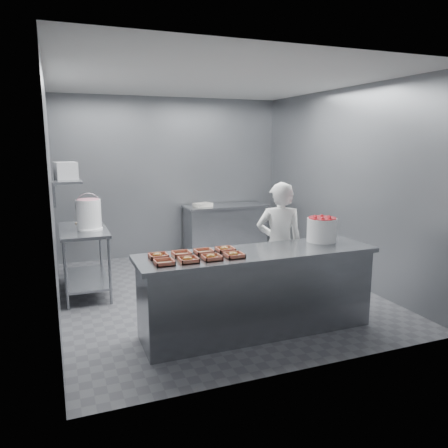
{
  "coord_description": "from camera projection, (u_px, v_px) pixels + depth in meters",
  "views": [
    {
      "loc": [
        -1.96,
        -5.4,
        2.06
      ],
      "look_at": [
        0.06,
        -0.2,
        0.98
      ],
      "focal_mm": 35.0,
      "sensor_mm": 36.0,
      "label": 1
    }
  ],
  "objects": [
    {
      "name": "wall_left",
      "position": [
        52.0,
        198.0,
        5.05
      ],
      "size": [
        0.04,
        4.5,
        2.8
      ],
      "primitive_type": "cube",
      "color": "slate",
      "rests_on": "ground"
    },
    {
      "name": "back_counter",
      "position": [
        225.0,
        229.0,
        8.0
      ],
      "size": [
        1.5,
        0.6,
        0.9
      ],
      "color": "slate",
      "rests_on": "ground"
    },
    {
      "name": "wall_right",
      "position": [
        341.0,
        185.0,
        6.48
      ],
      "size": [
        0.04,
        4.5,
        2.8
      ],
      "primitive_type": "cube",
      "color": "slate",
      "rests_on": "ground"
    },
    {
      "name": "tray_6",
      "position": [
        204.0,
        252.0,
        4.53
      ],
      "size": [
        0.19,
        0.18,
        0.04
      ],
      "color": "tan",
      "rests_on": "service_counter"
    },
    {
      "name": "worker",
      "position": [
        279.0,
        245.0,
        5.4
      ],
      "size": [
        0.67,
        0.56,
        1.56
      ],
      "primitive_type": "imported",
      "rotation": [
        0.0,
        0.0,
        2.76
      ],
      "color": "white",
      "rests_on": "ground"
    },
    {
      "name": "glaze_bucket",
      "position": [
        89.0,
        214.0,
        5.71
      ],
      "size": [
        0.33,
        0.32,
        0.49
      ],
      "color": "white",
      "rests_on": "prep_table"
    },
    {
      "name": "wall_back",
      "position": [
        172.0,
        178.0,
        7.83
      ],
      "size": [
        4.0,
        0.04,
        2.8
      ],
      "primitive_type": "cube",
      "color": "slate",
      "rests_on": "ground"
    },
    {
      "name": "tray_1",
      "position": [
        188.0,
        259.0,
        4.22
      ],
      "size": [
        0.19,
        0.18,
        0.06
      ],
      "color": "tan",
      "rests_on": "service_counter"
    },
    {
      "name": "tray_4",
      "position": [
        158.0,
        256.0,
        4.36
      ],
      "size": [
        0.19,
        0.18,
        0.06
      ],
      "color": "tan",
      "rests_on": "service_counter"
    },
    {
      "name": "paper_stack",
      "position": [
        203.0,
        205.0,
        7.76
      ],
      "size": [
        0.34,
        0.27,
        0.06
      ],
      "primitive_type": "cube",
      "rotation": [
        0.0,
        0.0,
        0.19
      ],
      "color": "silver",
      "rests_on": "back_counter"
    },
    {
      "name": "wall_shelf",
      "position": [
        66.0,
        180.0,
        5.64
      ],
      "size": [
        0.35,
        0.9,
        0.03
      ],
      "primitive_type": "cube",
      "color": "slate",
      "rests_on": "wall_left"
    },
    {
      "name": "ceiling",
      "position": [
        214.0,
        80.0,
        5.5
      ],
      "size": [
        4.5,
        4.5,
        0.0
      ],
      "primitive_type": "plane",
      "rotation": [
        3.14,
        0.0,
        0.0
      ],
      "color": "white",
      "rests_on": "wall_back"
    },
    {
      "name": "tray_7",
      "position": [
        225.0,
        249.0,
        4.62
      ],
      "size": [
        0.19,
        0.18,
        0.06
      ],
      "color": "tan",
      "rests_on": "service_counter"
    },
    {
      "name": "tray_0",
      "position": [
        164.0,
        262.0,
        4.14
      ],
      "size": [
        0.19,
        0.18,
        0.04
      ],
      "color": "tan",
      "rests_on": "service_counter"
    },
    {
      "name": "rag",
      "position": [
        81.0,
        223.0,
        6.14
      ],
      "size": [
        0.16,
        0.14,
        0.02
      ],
      "primitive_type": "cube",
      "rotation": [
        0.0,
        0.0,
        0.23
      ],
      "color": "#CCB28C",
      "rests_on": "prep_table"
    },
    {
      "name": "strawberry_tub",
      "position": [
        322.0,
        229.0,
        5.05
      ],
      "size": [
        0.34,
        0.34,
        0.28
      ],
      "color": "white",
      "rests_on": "service_counter"
    },
    {
      "name": "tray_5",
      "position": [
        182.0,
        254.0,
        4.45
      ],
      "size": [
        0.19,
        0.18,
        0.04
      ],
      "color": "tan",
      "rests_on": "service_counter"
    },
    {
      "name": "tray_3",
      "position": [
        234.0,
        255.0,
        4.39
      ],
      "size": [
        0.19,
        0.18,
        0.06
      ],
      "color": "tan",
      "rests_on": "service_counter"
    },
    {
      "name": "appliance",
      "position": [
        66.0,
        171.0,
        5.59
      ],
      "size": [
        0.3,
        0.33,
        0.22
      ],
      "primitive_type": "cube",
      "rotation": [
        0.0,
        0.0,
        0.16
      ],
      "color": "gray",
      "rests_on": "wall_shelf"
    },
    {
      "name": "prep_table",
      "position": [
        85.0,
        251.0,
        5.88
      ],
      "size": [
        0.6,
        1.2,
        0.9
      ],
      "color": "slate",
      "rests_on": "ground"
    },
    {
      "name": "floor",
      "position": [
        215.0,
        292.0,
        6.03
      ],
      "size": [
        4.5,
        4.5,
        0.0
      ],
      "primitive_type": "plane",
      "color": "#4C4C51",
      "rests_on": "ground"
    },
    {
      "name": "tray_2",
      "position": [
        212.0,
        257.0,
        4.31
      ],
      "size": [
        0.19,
        0.18,
        0.06
      ],
      "color": "tan",
      "rests_on": "service_counter"
    },
    {
      "name": "bucket_lid",
      "position": [
        90.0,
        229.0,
        5.72
      ],
      "size": [
        0.41,
        0.41,
        0.02
      ],
      "primitive_type": "cylinder",
      "rotation": [
        0.0,
        0.0,
        -0.41
      ],
      "color": "white",
      "rests_on": "prep_table"
    },
    {
      "name": "service_counter",
      "position": [
        257.0,
        291.0,
        4.71
      ],
      "size": [
        2.6,
        0.7,
        0.9
      ],
      "color": "slate",
      "rests_on": "ground"
    }
  ]
}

